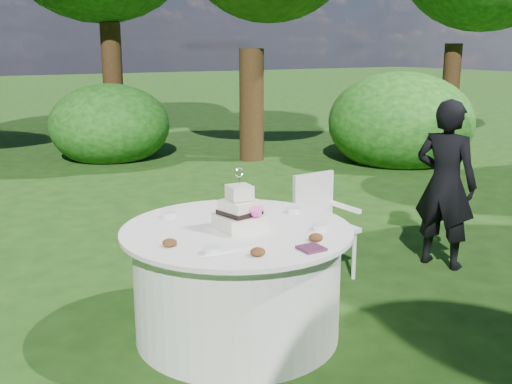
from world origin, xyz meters
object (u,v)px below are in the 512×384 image
cake (240,212)px  chair (321,218)px  table (237,281)px  guest (445,184)px  napkins (311,248)px

cake → chair: bearing=28.7°
table → chair: chair is taller
table → chair: 1.32m
guest → table: (-2.25, -0.23, -0.37)m
table → cake: cake is taller
table → cake: bearing=-59.9°
table → cake: 0.50m
napkins → cake: 0.62m
guest → chair: 1.18m
table → chair: size_ratio=1.75×
napkins → chair: (0.99, 1.22, -0.26)m
cake → napkins: bearing=-75.2°
guest → table: size_ratio=0.97×
napkins → table: bearing=105.4°
napkins → guest: (2.08, 0.85, -0.02)m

